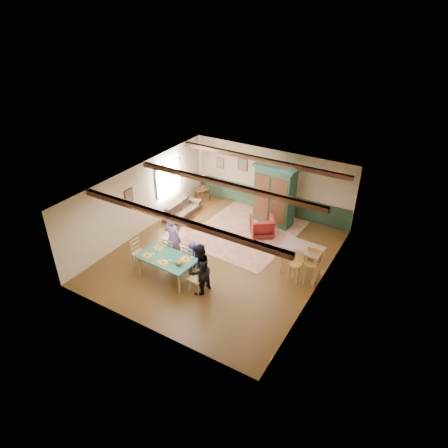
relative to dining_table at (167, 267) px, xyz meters
The scene contains 35 objects.
floor 2.12m from the dining_table, 65.90° to the left, with size 8.00×8.00×0.00m, color #4B3015.
wall_back 6.04m from the dining_table, 81.80° to the left, with size 7.00×0.02×2.70m, color beige.
wall_left 3.40m from the dining_table, 144.35° to the left, with size 0.02×8.00×2.70m, color beige.
wall_right 4.84m from the dining_table, 23.60° to the left, with size 0.02×8.00×2.70m, color beige.
ceiling 3.11m from the dining_table, 65.90° to the left, with size 7.00×8.00×0.02m, color silver.
wainscot_back 5.94m from the dining_table, 81.77° to the left, with size 6.95×0.03×0.90m, color #1F3926.
ceiling_beam_front 2.41m from the dining_table, 25.16° to the right, with size 6.95×0.16×0.16m, color #331B0E.
ceiling_beam_mid 3.31m from the dining_table, 69.72° to the left, with size 6.95×0.16×0.16m, color #331B0E.
ceiling_beam_back 5.45m from the dining_table, 80.16° to the left, with size 6.95×0.16×0.16m, color #331B0E.
window_left 4.60m from the dining_table, 126.04° to the left, with size 0.06×1.60×1.30m, color white, non-canonical shape.
picture_left_wall 3.23m from the dining_table, 153.60° to the left, with size 0.04×0.42×0.52m, color gray, non-canonical shape.
picture_back_a 6.05m from the dining_table, 94.38° to the left, with size 0.45×0.04×0.55m, color gray, non-canonical shape.
picture_back_b 6.20m from the dining_table, 104.79° to the left, with size 0.38×0.04×0.48m, color gray, non-canonical shape.
dining_table is the anchor object (origin of this frame).
dining_chair_far_left 0.86m from the dining_table, 116.01° to the left, with size 0.44×0.46×0.99m, color #A68753, non-canonical shape.
dining_chair_far_right 0.86m from the dining_table, 57.90° to the left, with size 0.44×0.46×0.99m, color #A68753, non-canonical shape.
dining_chair_end_left 1.20m from the dining_table, behind, with size 0.44×0.46×0.99m, color #A68753, non-canonical shape.
dining_chair_end_right 1.20m from the dining_table, ahead, with size 0.44×0.46×0.99m, color #A68753, non-canonical shape.
person_man 1.06m from the dining_table, 113.52° to the left, with size 0.65×0.43×1.79m, color #8862A8.
person_woman 1.38m from the dining_table, ahead, with size 0.83×0.65×1.71m, color black.
person_child 0.94m from the dining_table, 60.39° to the left, with size 0.51×0.33×1.04m, color #263199.
cat 0.76m from the dining_table, 13.35° to the right, with size 0.37×0.15×0.19m, color #C06A21, non-canonical shape.
place_setting_near_left 0.77m from the dining_table, 158.60° to the right, with size 0.42×0.31×0.11m, color yellow, non-canonical shape.
place_setting_near_center 0.53m from the dining_table, 71.24° to the right, with size 0.42×0.31×0.11m, color yellow, non-canonical shape.
place_setting_far_left 0.77m from the dining_table, 152.51° to the left, with size 0.42×0.31×0.11m, color yellow, non-canonical shape.
place_setting_far_right 0.77m from the dining_table, 21.40° to the left, with size 0.42×0.31×0.11m, color yellow, non-canonical shape.
area_rug 3.93m from the dining_table, 77.18° to the left, with size 3.51×4.17×0.01m, color beige.
armoire 5.28m from the dining_table, 73.89° to the left, with size 1.73×0.69×2.44m, color #163729.
armchair 4.17m from the dining_table, 69.09° to the left, with size 0.84×0.87×0.79m, color #521015.
sofa 4.16m from the dining_table, 119.43° to the left, with size 1.88×0.73×0.55m, color #43322A.
end_table 5.51m from the dining_table, 111.61° to the left, with size 0.51×0.51×0.62m, color #331B0E, non-canonical shape.
table_lamp 5.53m from the dining_table, 111.61° to the left, with size 0.32×0.32×0.57m, color beige, non-canonical shape.
counter_table 4.36m from the dining_table, 33.05° to the left, with size 1.29×0.75×1.08m, color #BBA991, non-canonical shape.
bar_stool_left 4.10m from the dining_table, 27.69° to the left, with size 0.39×0.43×1.10m, color tan, non-canonical shape.
bar_stool_right 4.58m from the dining_table, 26.99° to the left, with size 0.44×0.48×1.23m, color tan, non-canonical shape.
Camera 1 is at (6.03, -9.88, 8.14)m, focal length 32.00 mm.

